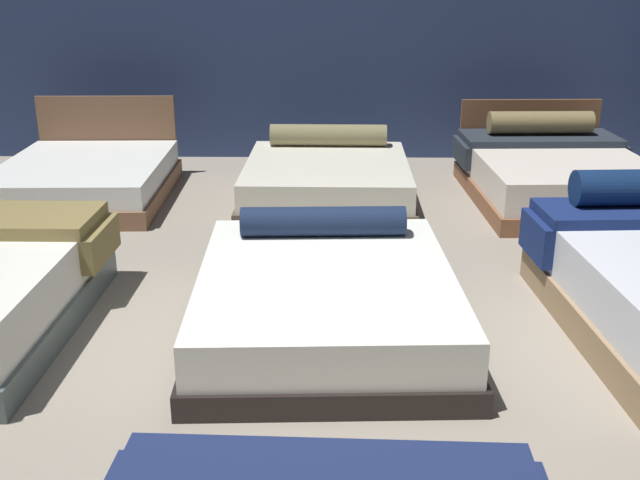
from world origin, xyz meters
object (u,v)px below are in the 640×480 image
Objects in this scene: bed_4 at (326,298)px; bed_8 at (554,174)px; bed_6 at (86,179)px; bed_7 at (327,178)px.

bed_8 is (2.25, 2.93, 0.05)m from bed_4.
bed_6 is (-2.42, 2.89, -0.01)m from bed_4.
bed_4 is at bearing -51.77° from bed_6.
bed_7 is 2.26m from bed_8.
bed_6 is at bearing 178.49° from bed_8.
bed_7 is 0.89× the size of bed_8.
bed_6 is 2.41m from bed_7.
bed_4 is at bearing -129.50° from bed_8.
bed_8 is (4.67, 0.04, 0.06)m from bed_6.
bed_7 is (-0.01, 2.95, -0.01)m from bed_4.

